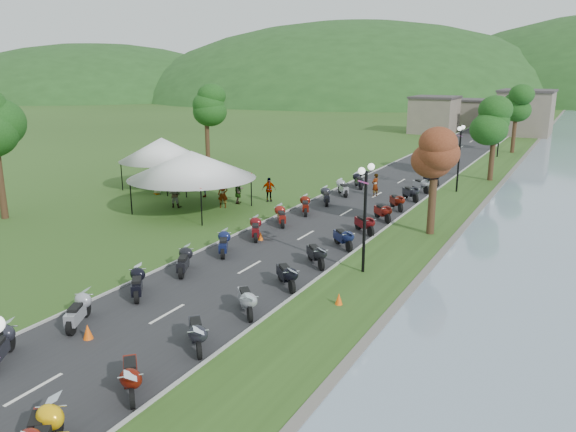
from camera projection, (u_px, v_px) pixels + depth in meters
The scene contains 12 objects.
road at pixel (401, 181), 47.27m from camera, with size 7.00×120.00×0.02m, color #28282A.
hills_backdrop at pixel (549, 97), 183.40m from camera, with size 360.00×120.00×76.00m, color #285621, non-canonical shape.
far_building at pixel (478, 114), 85.84m from camera, with size 18.00×16.00×5.00m, color #796D5E.
moto_row_left at pixel (205, 253), 27.31m from camera, with size 2.60×42.97×1.10m, color #331411, non-canonical shape.
moto_row_right at pixel (329, 246), 28.37m from camera, with size 2.60×43.19×1.10m, color #331411, non-canonical shape.
vendor_tent_main at pixel (192, 181), 37.22m from camera, with size 5.66×5.66×4.00m, color white, non-canonical shape.
vendor_tent_side at pixel (163, 163), 44.23m from camera, with size 4.50×4.50×4.00m, color white, non-canonical shape.
tree_lakeside at pixel (434, 172), 31.42m from camera, with size 2.60×2.60×7.23m, color #1F5519, non-canonical shape.
pedestrian_a at pixel (223, 208), 38.38m from camera, with size 0.68×0.49×1.85m, color slate.
pedestrian_b at pixel (176, 207), 38.49m from camera, with size 0.91×0.50×1.86m, color slate.
pedestrian_c at pixel (204, 197), 41.62m from camera, with size 1.19×0.49×1.85m, color slate.
traffic_cone_near at pixel (88, 332), 19.69m from camera, with size 0.36×0.36×0.56m, color #F2590C.
Camera 1 is at (13.65, -5.42, 9.25)m, focal length 35.00 mm.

